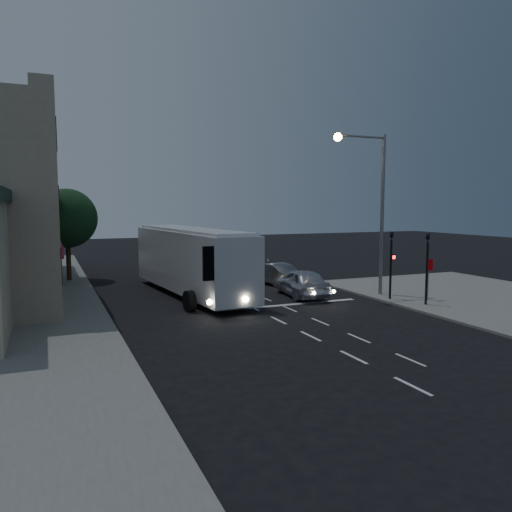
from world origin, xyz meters
name	(u,v)px	position (x,y,z in m)	size (l,w,h in m)	color
ground	(269,316)	(0.00, 0.00, 0.00)	(120.00, 120.00, 0.00)	black
road_markings	(266,301)	(1.29, 3.31, 0.00)	(8.00, 30.55, 0.01)	silver
tour_bus	(191,259)	(-1.90, 6.77, 2.09)	(3.89, 12.83, 3.87)	silver
car_suv	(302,283)	(3.78, 3.80, 0.81)	(1.90, 4.73, 1.61)	silver
car_sedan_a	(273,273)	(4.21, 8.61, 0.71)	(1.49, 4.29, 1.41)	gray
car_sedan_b	(245,264)	(4.32, 13.93, 0.72)	(2.01, 4.93, 1.43)	silver
car_sedan_c	(220,259)	(3.98, 18.81, 0.67)	(2.23, 4.84, 1.34)	silver
traffic_signal_main	(391,257)	(7.60, 0.78, 2.42)	(0.25, 0.35, 4.10)	black
traffic_signal_side	(427,260)	(8.30, -1.20, 2.42)	(0.18, 0.15, 4.10)	black
regulatory_sign	(429,273)	(9.30, -0.24, 1.60)	(0.45, 0.12, 2.20)	slate
streetlight	(373,196)	(7.34, 2.20, 5.73)	(3.32, 0.44, 9.00)	slate
street_tree	(67,216)	(-8.21, 15.02, 4.50)	(4.00, 4.00, 6.20)	black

